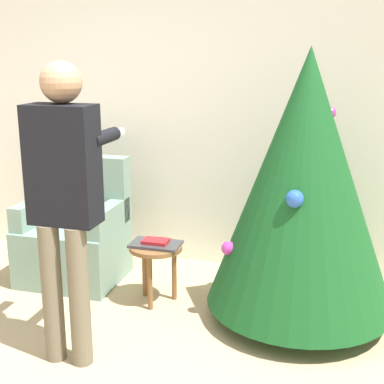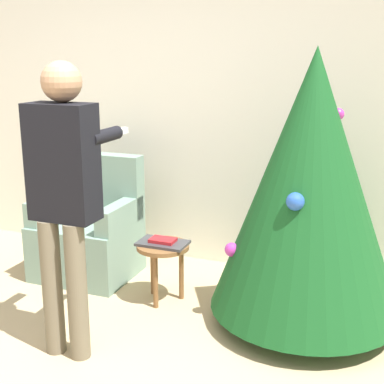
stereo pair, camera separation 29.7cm
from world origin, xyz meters
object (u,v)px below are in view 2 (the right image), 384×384
(armchair, at_px, (89,233))
(person_standing, at_px, (64,186))
(christmas_tree, at_px, (310,184))
(side_stool, at_px, (163,254))

(armchair, bearing_deg, person_standing, -63.38)
(christmas_tree, xyz_separation_m, side_stool, (-1.01, -0.05, -0.60))
(armchair, height_order, person_standing, person_standing)
(side_stool, bearing_deg, christmas_tree, 2.70)
(christmas_tree, xyz_separation_m, person_standing, (-1.25, -0.86, 0.07))
(armchair, relative_size, person_standing, 0.56)
(armchair, xyz_separation_m, side_stool, (0.76, -0.23, 0.02))
(armchair, distance_m, side_stool, 0.80)
(christmas_tree, bearing_deg, side_stool, -177.30)
(side_stool, bearing_deg, person_standing, -106.29)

